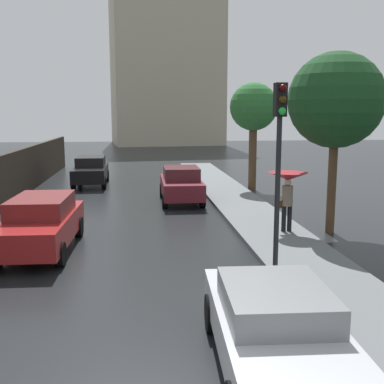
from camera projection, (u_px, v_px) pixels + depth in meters
The scene contains 9 objects.
car_silver_near_kerb at pixel (275, 327), 6.79m from camera, with size 1.90×4.15×1.30m.
car_maroon_far_ahead at pixel (181, 184), 19.92m from camera, with size 1.75×3.87×1.51m.
car_red_behind_camera at pixel (41, 223), 12.86m from camera, with size 1.86×4.38×1.49m.
car_black_far_lane at pixel (91, 170), 24.70m from camera, with size 1.76×4.36×1.49m.
pedestrian_with_umbrella_near at pixel (288, 183), 14.28m from camera, with size 1.19×1.19×1.83m.
traffic_light at pixel (279, 142), 10.65m from camera, with size 0.26×0.39×4.27m.
street_tree_mid at pixel (254, 109), 22.62m from camera, with size 2.29×2.29×5.20m.
street_tree_far at pixel (336, 101), 14.24m from camera, with size 2.91×2.91×5.58m.
distant_tower at pixel (165, 44), 56.58m from camera, with size 13.71×11.67×28.65m.
Camera 1 is at (1.02, -4.00, 3.73)m, focal length 44.03 mm.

